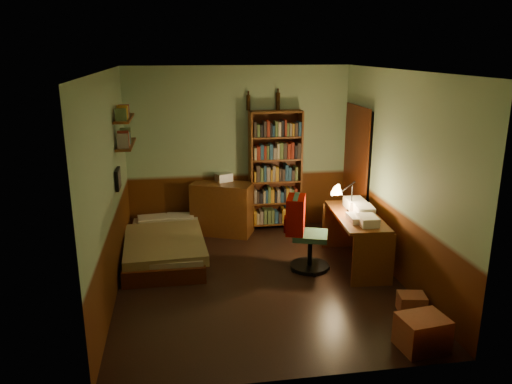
{
  "coord_description": "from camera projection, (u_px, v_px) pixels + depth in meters",
  "views": [
    {
      "loc": [
        -0.94,
        -5.72,
        2.84
      ],
      "look_at": [
        0.0,
        0.25,
        1.1
      ],
      "focal_mm": 35.0,
      "sensor_mm": 36.0,
      "label": 1
    }
  ],
  "objects": [
    {
      "name": "paper_stack",
      "position": [
        355.0,
        204.0,
        6.87
      ],
      "size": [
        0.26,
        0.35,
        0.14
      ],
      "primitive_type": "cube",
      "rotation": [
        0.0,
        0.0,
        -0.04
      ],
      "color": "silver",
      "rests_on": "desk"
    },
    {
      "name": "wall_shelf_upper",
      "position": [
        124.0,
        118.0,
        6.61
      ],
      "size": [
        0.2,
        0.9,
        0.03
      ],
      "primitive_type": "cube",
      "color": "#5D3012",
      "rests_on": "wall_left"
    },
    {
      "name": "desk_lamp",
      "position": [
        352.0,
        192.0,
        6.72
      ],
      "size": [
        0.16,
        0.16,
        0.54
      ],
      "primitive_type": "cone",
      "rotation": [
        0.0,
        0.0,
        0.02
      ],
      "color": "black",
      "rests_on": "desk"
    },
    {
      "name": "red_jacket",
      "position": [
        296.0,
        173.0,
        6.26
      ],
      "size": [
        0.25,
        0.42,
        0.48
      ],
      "primitive_type": "cube",
      "rotation": [
        0.0,
        0.0,
        0.07
      ],
      "color": "#A70C00",
      "rests_on": "office_chair"
    },
    {
      "name": "mini_stereo",
      "position": [
        224.0,
        177.0,
        7.86
      ],
      "size": [
        0.29,
        0.26,
        0.13
      ],
      "primitive_type": "cube",
      "rotation": [
        0.0,
        0.0,
        0.36
      ],
      "color": "#B2B2B7",
      "rests_on": "dresser"
    },
    {
      "name": "office_chair",
      "position": [
        311.0,
        230.0,
        6.55
      ],
      "size": [
        0.67,
        0.63,
        1.1
      ],
      "primitive_type": "cube",
      "rotation": [
        0.0,
        0.0,
        -0.31
      ],
      "color": "#315D45",
      "rests_on": "ground"
    },
    {
      "name": "bookshelf",
      "position": [
        275.0,
        171.0,
        7.93
      ],
      "size": [
        0.83,
        0.28,
        1.92
      ],
      "primitive_type": "cube",
      "rotation": [
        0.0,
        0.0,
        0.03
      ],
      "color": "#5D3012",
      "rests_on": "ground"
    },
    {
      "name": "floor",
      "position": [
        259.0,
        281.0,
        6.36
      ],
      "size": [
        3.5,
        4.0,
        0.02
      ],
      "primitive_type": "cube",
      "color": "black",
      "rests_on": "ground"
    },
    {
      "name": "cardboard_box_a",
      "position": [
        422.0,
        333.0,
        4.87
      ],
      "size": [
        0.49,
        0.42,
        0.34
      ],
      "primitive_type": "cube",
      "rotation": [
        0.0,
        0.0,
        0.13
      ],
      "color": "#A85F3F",
      "rests_on": "ground"
    },
    {
      "name": "framed_picture",
      "position": [
        118.0,
        179.0,
        6.32
      ],
      "size": [
        0.04,
        0.32,
        0.26
      ],
      "primitive_type": "cube",
      "color": "black",
      "rests_on": "wall_left"
    },
    {
      "name": "wall_left",
      "position": [
        108.0,
        188.0,
        5.73
      ],
      "size": [
        0.02,
        4.0,
        2.6
      ],
      "primitive_type": "cube",
      "color": "#91B38B",
      "rests_on": "ground"
    },
    {
      "name": "bottle_right",
      "position": [
        278.0,
        101.0,
        7.74
      ],
      "size": [
        0.09,
        0.09,
        0.27
      ],
      "primitive_type": "cylinder",
      "rotation": [
        0.0,
        0.0,
        -0.42
      ],
      "color": "black",
      "rests_on": "bookshelf"
    },
    {
      "name": "ceiling",
      "position": [
        259.0,
        70.0,
        5.63
      ],
      "size": [
        3.5,
        4.0,
        0.02
      ],
      "primitive_type": "cube",
      "color": "silver",
      "rests_on": "wall_back"
    },
    {
      "name": "bottle_left",
      "position": [
        248.0,
        103.0,
        7.67
      ],
      "size": [
        0.08,
        0.08,
        0.24
      ],
      "primitive_type": "cylinder",
      "rotation": [
        0.0,
        0.0,
        0.41
      ],
      "color": "black",
      "rests_on": "bookshelf"
    },
    {
      "name": "wall_front",
      "position": [
        299.0,
        244.0,
        4.09
      ],
      "size": [
        3.5,
        0.02,
        2.6
      ],
      "primitive_type": "cube",
      "color": "#91B38B",
      "rests_on": "ground"
    },
    {
      "name": "wall_shelf_lower",
      "position": [
        126.0,
        144.0,
        6.71
      ],
      "size": [
        0.2,
        0.9,
        0.03
      ],
      "primitive_type": "cube",
      "color": "#5D3012",
      "rests_on": "wall_left"
    },
    {
      "name": "door_trim",
      "position": [
        355.0,
        175.0,
        7.56
      ],
      "size": [
        0.02,
        0.98,
        2.08
      ],
      "primitive_type": "cube",
      "color": "#411909",
      "rests_on": "ground"
    },
    {
      "name": "wall_back",
      "position": [
        239.0,
        150.0,
        7.9
      ],
      "size": [
        3.5,
        0.02,
        2.6
      ],
      "primitive_type": "cube",
      "color": "#91B38B",
      "rests_on": "ground"
    },
    {
      "name": "dresser",
      "position": [
        222.0,
        208.0,
        7.87
      ],
      "size": [
        1.03,
        0.79,
        0.82
      ],
      "primitive_type": "cube",
      "rotation": [
        0.0,
        0.0,
        -0.4
      ],
      "color": "#5D3012",
      "rests_on": "ground"
    },
    {
      "name": "doorway",
      "position": [
        357.0,
        175.0,
        7.57
      ],
      "size": [
        0.06,
        0.9,
        2.0
      ],
      "primitive_type": "cube",
      "color": "black",
      "rests_on": "ground"
    },
    {
      "name": "bed",
      "position": [
        165.0,
        237.0,
        7.02
      ],
      "size": [
        1.02,
        1.91,
        0.57
      ],
      "primitive_type": "cube",
      "rotation": [
        0.0,
        0.0,
        0.0
      ],
      "color": "olive",
      "rests_on": "ground"
    },
    {
      "name": "wall_right",
      "position": [
        397.0,
        176.0,
        6.26
      ],
      "size": [
        0.02,
        4.0,
        2.6
      ],
      "primitive_type": "cube",
      "color": "#91B38B",
      "rests_on": "ground"
    },
    {
      "name": "desk",
      "position": [
        355.0,
        240.0,
        6.72
      ],
      "size": [
        0.64,
        1.37,
        0.72
      ],
      "primitive_type": "cube",
      "rotation": [
        0.0,
        0.0,
        -0.06
      ],
      "color": "#5D3012",
      "rests_on": "ground"
    },
    {
      "name": "cardboard_box_b",
      "position": [
        412.0,
        303.0,
        5.57
      ],
      "size": [
        0.33,
        0.29,
        0.21
      ],
      "primitive_type": "cube",
      "rotation": [
        0.0,
        0.0,
        -0.19
      ],
      "color": "#A85F3F",
      "rests_on": "ground"
    }
  ]
}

